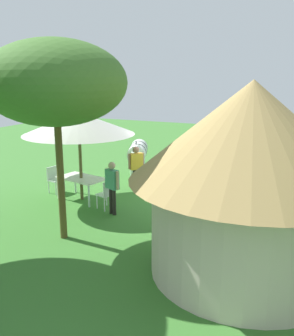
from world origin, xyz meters
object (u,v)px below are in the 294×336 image
object	(u,v)px
guest_behind_table	(112,183)
guest_beside_umbrella	(136,165)
thatched_hut	(248,171)
zebra_nearest_camera	(138,152)
acacia_tree_behind_hut	(55,83)
striped_lounge_chair	(176,192)
patio_chair_near_hut	(107,193)
patio_chair_east_end	(54,178)
standing_watcher	(275,166)
shade_umbrella	(79,123)
patio_dining_table	(81,180)
zebra_by_umbrella	(284,184)

from	to	relation	value
guest_behind_table	guest_beside_umbrella	bearing A→B (deg)	-58.93
thatched_hut	zebra_nearest_camera	bearing A→B (deg)	-47.88
thatched_hut	acacia_tree_behind_hut	xyz separation A→B (m)	(4.39, 0.17, 1.63)
striped_lounge_chair	guest_behind_table	bearing A→B (deg)	34.09
patio_chair_near_hut	patio_chair_east_end	distance (m)	2.60
thatched_hut	standing_watcher	distance (m)	5.72
patio_chair_near_hut	zebra_nearest_camera	bearing A→B (deg)	31.95
shade_umbrella	patio_chair_east_end	bearing A→B (deg)	-11.08
shade_umbrella	patio_chair_near_hut	world-z (taller)	shade_umbrella
patio_dining_table	patio_chair_near_hut	world-z (taller)	patio_chair_near_hut
patio_dining_table	standing_watcher	world-z (taller)	standing_watcher
patio_chair_east_end	zebra_by_umbrella	xyz separation A→B (m)	(-7.36, -1.08, 0.41)
patio_dining_table	acacia_tree_behind_hut	world-z (taller)	acacia_tree_behind_hut
striped_lounge_chair	zebra_by_umbrella	xyz separation A→B (m)	(-3.28, -0.07, 0.67)
striped_lounge_chair	zebra_by_umbrella	distance (m)	3.35
patio_dining_table	zebra_nearest_camera	world-z (taller)	zebra_nearest_camera
shade_umbrella	patio_dining_table	size ratio (longest dim) A/B	2.08
zebra_by_umbrella	acacia_tree_behind_hut	size ratio (longest dim) A/B	0.39
standing_watcher	zebra_nearest_camera	distance (m)	5.20
shade_umbrella	zebra_by_umbrella	bearing A→B (deg)	-167.64
zebra_by_umbrella	acacia_tree_behind_hut	distance (m)	6.88
patio_chair_east_end	zebra_by_umbrella	size ratio (longest dim) A/B	0.49
acacia_tree_behind_hut	guest_beside_umbrella	bearing A→B (deg)	-89.84
zebra_nearest_camera	guest_beside_umbrella	bearing A→B (deg)	93.45
thatched_hut	patio_dining_table	world-z (taller)	thatched_hut
shade_umbrella	patio_dining_table	bearing A→B (deg)	0.00
guest_behind_table	zebra_nearest_camera	bearing A→B (deg)	-51.57
thatched_hut	shade_umbrella	world-z (taller)	thatched_hut
zebra_by_umbrella	patio_chair_near_hut	bearing A→B (deg)	-18.36
shade_umbrella	patio_chair_east_end	world-z (taller)	shade_umbrella
striped_lounge_chair	zebra_nearest_camera	size ratio (longest dim) A/B	0.43
patio_dining_table	striped_lounge_chair	bearing A→B (deg)	-155.69
striped_lounge_chair	acacia_tree_behind_hut	size ratio (longest dim) A/B	0.20
patio_chair_east_end	standing_watcher	xyz separation A→B (m)	(-6.92, -2.87, 0.49)
standing_watcher	acacia_tree_behind_hut	distance (m)	7.77
standing_watcher	zebra_by_umbrella	xyz separation A→B (m)	(-0.44, 1.79, -0.08)
striped_lounge_chair	zebra_nearest_camera	distance (m)	3.19
guest_beside_umbrella	zebra_nearest_camera	xyz separation A→B (m)	(0.81, -1.77, 0.04)
guest_beside_umbrella	guest_behind_table	world-z (taller)	guest_beside_umbrella
zebra_by_umbrella	guest_behind_table	bearing A→B (deg)	-13.70
patio_dining_table	zebra_nearest_camera	xyz separation A→B (m)	(-0.44, -3.28, 0.34)
patio_chair_near_hut	guest_behind_table	world-z (taller)	guest_behind_table
thatched_hut	zebra_nearest_camera	size ratio (longest dim) A/B	2.10
guest_behind_table	standing_watcher	world-z (taller)	standing_watcher
standing_watcher	patio_dining_table	bearing A→B (deg)	81.17
patio_chair_east_end	guest_beside_umbrella	world-z (taller)	guest_beside_umbrella
patio_dining_table	acacia_tree_behind_hut	distance (m)	4.30
shade_umbrella	guest_beside_umbrella	bearing A→B (deg)	-129.57
guest_behind_table	acacia_tree_behind_hut	bearing A→B (deg)	102.94
shade_umbrella	standing_watcher	size ratio (longest dim) A/B	2.09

